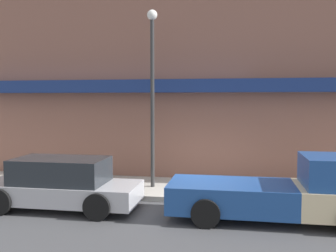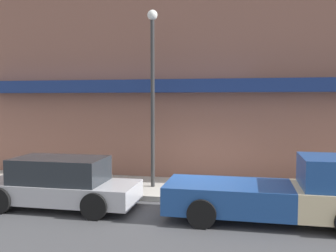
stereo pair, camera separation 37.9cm
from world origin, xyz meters
name	(u,v)px [view 1 (the left image)]	position (x,y,z in m)	size (l,w,h in m)	color
ground_plane	(197,204)	(0.00, 0.00, 0.00)	(80.00, 80.00, 0.00)	#424244
sidewalk	(202,190)	(0.00, 1.52, 0.09)	(36.00, 3.03, 0.18)	#ADA89E
building	(209,81)	(0.02, 4.51, 4.09)	(19.80, 3.80, 9.64)	brown
pickup_truck	(289,192)	(2.61, -1.20, 0.80)	(5.72, 2.12, 1.81)	beige
parked_car	(61,184)	(-4.01, -1.20, 0.76)	(4.73, 1.97, 1.54)	#ADADB2
fire_hydrant	(69,178)	(-4.73, 0.90, 0.49)	(0.20, 0.20, 0.62)	#196633
street_lamp	(152,79)	(-1.74, 1.35, 4.01)	(0.36, 0.36, 6.24)	#2D2D2D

